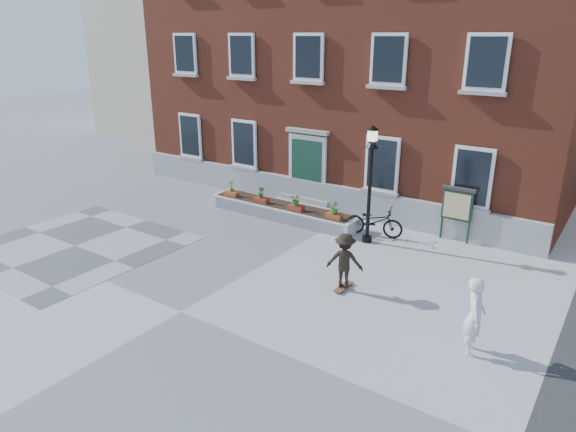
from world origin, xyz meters
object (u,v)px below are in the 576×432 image
Objects in this scene: bystander at (475,316)px; lamp_post at (371,168)px; skateboarder at (345,261)px; notice_board at (457,205)px; bicycle at (374,221)px.

bystander is 0.46× the size of lamp_post.
bystander reaches higher than skateboarder.
lamp_post is at bearing -143.14° from notice_board.
bicycle is 2.78m from notice_board.
notice_board reaches higher than bicycle.
notice_board is (2.36, 1.77, -1.28)m from lamp_post.
lamp_post reaches higher than notice_board.
lamp_post reaches higher than bystander.
skateboarder is at bearing 58.78° from bystander.
skateboarder is at bearing -104.55° from notice_board.
bicycle is at bearing 27.47° from bystander.
lamp_post reaches higher than skateboarder.
bicycle is 0.51× the size of lamp_post.
notice_board is (-2.39, 6.19, 0.37)m from bystander.
notice_board is at bearing 36.86° from lamp_post.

